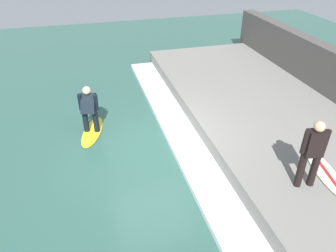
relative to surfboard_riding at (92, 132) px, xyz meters
name	(u,v)px	position (x,y,z in m)	size (l,w,h in m)	color
ground_plane	(152,150)	(1.47, -1.34, -0.03)	(28.00, 28.00, 0.00)	#2D564C
concrete_ledge	(272,124)	(5.06, -1.34, 0.24)	(4.40, 12.74, 0.53)	slate
wave_foam_crest	(185,143)	(2.42, -1.34, 0.04)	(0.88, 12.11, 0.15)	white
surfboard_riding	(92,132)	(0.00, 0.00, 0.00)	(0.97, 1.75, 0.06)	yellow
surfer_riding	(89,107)	(0.00, 0.00, 0.81)	(0.53, 0.55, 1.41)	black
surfer_waiting_near	(313,151)	(4.12, -4.09, 1.37)	(0.52, 0.29, 1.54)	black
surfboard_waiting_near	(325,172)	(4.81, -3.88, 0.53)	(0.80, 1.78, 0.07)	beige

